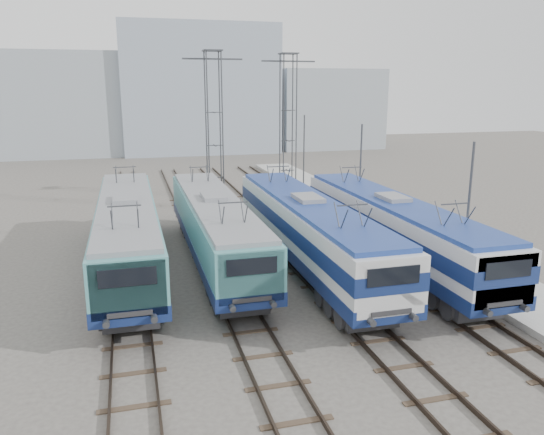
{
  "coord_description": "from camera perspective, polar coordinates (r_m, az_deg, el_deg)",
  "views": [
    {
      "loc": [
        -6.43,
        -18.7,
        9.39
      ],
      "look_at": [
        0.52,
        7.0,
        2.81
      ],
      "focal_mm": 35.0,
      "sensor_mm": 36.0,
      "label": 1
    }
  ],
  "objects": [
    {
      "name": "locomotive_center_right",
      "position": [
        27.26,
        3.97,
        -1.1
      ],
      "size": [
        2.93,
        18.54,
        3.48
      ],
      "color": "navy",
      "rests_on": "ground"
    },
    {
      "name": "mast_rear",
      "position": [
        47.53,
        3.45,
        6.74
      ],
      "size": [
        0.12,
        0.12,
        7.0
      ],
      "primitive_type": "cylinder",
      "color": "#3F4247",
      "rests_on": "ground"
    },
    {
      "name": "mast_mid",
      "position": [
        36.47,
        9.45,
        4.4
      ],
      "size": [
        0.12,
        0.12,
        7.0
      ],
      "primitive_type": "cylinder",
      "color": "#3F4247",
      "rests_on": "ground"
    },
    {
      "name": "building_east",
      "position": [
        86.32,
        5.64,
        11.57
      ],
      "size": [
        16.0,
        12.0,
        12.0
      ],
      "primitive_type": "cube",
      "color": "#929CA5",
      "rests_on": "ground"
    },
    {
      "name": "building_west",
      "position": [
        81.09,
        -20.9,
        11.31
      ],
      "size": [
        18.0,
        12.0,
        14.0
      ],
      "primitive_type": "cube",
      "color": "#929CA5",
      "rests_on": "ground"
    },
    {
      "name": "catenary_tower_east",
      "position": [
        44.7,
        1.74,
        10.35
      ],
      "size": [
        4.5,
        1.2,
        12.0
      ],
      "color": "#3F4247",
      "rests_on": "ground"
    },
    {
      "name": "ground",
      "position": [
        21.89,
        3.54,
        -11.55
      ],
      "size": [
        160.0,
        160.0,
        0.0
      ],
      "primitive_type": "plane",
      "color": "#514C47"
    },
    {
      "name": "locomotive_center_left",
      "position": [
        28.32,
        -6.15,
        -0.85
      ],
      "size": [
        2.83,
        17.88,
        3.37
      ],
      "color": "navy",
      "rests_on": "ground"
    },
    {
      "name": "locomotive_far_left",
      "position": [
        28.03,
        -15.29,
        -1.28
      ],
      "size": [
        2.92,
        18.47,
        3.48
      ],
      "color": "navy",
      "rests_on": "ground"
    },
    {
      "name": "platform",
      "position": [
        32.79,
        16.1,
        -3.05
      ],
      "size": [
        4.0,
        70.0,
        0.3
      ],
      "primitive_type": "cube",
      "color": "#9E9E99",
      "rests_on": "ground"
    },
    {
      "name": "building_center",
      "position": [
        81.38,
        -7.99,
        13.48
      ],
      "size": [
        22.0,
        14.0,
        18.0
      ],
      "primitive_type": "cube",
      "color": "#8F9DAD",
      "rests_on": "ground"
    },
    {
      "name": "locomotive_far_right",
      "position": [
        28.56,
        12.9,
        -0.85
      ],
      "size": [
        2.85,
        18.04,
        3.39
      ],
      "color": "navy",
      "rests_on": "ground"
    },
    {
      "name": "catenary_tower_west",
      "position": [
        41.3,
        -6.24,
        9.98
      ],
      "size": [
        4.5,
        1.2,
        12.0
      ],
      "color": "#3F4247",
      "rests_on": "ground"
    },
    {
      "name": "mast_front",
      "position": [
        26.25,
        20.29,
        0.03
      ],
      "size": [
        0.12,
        0.12,
        7.0
      ],
      "primitive_type": "cylinder",
      "color": "#3F4247",
      "rests_on": "ground"
    },
    {
      "name": "safety_cone",
      "position": [
        26.13,
        23.68,
        -7.01
      ],
      "size": [
        0.33,
        0.33,
        0.6
      ],
      "primitive_type": "cone",
      "color": "orange",
      "rests_on": "platform"
    }
  ]
}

